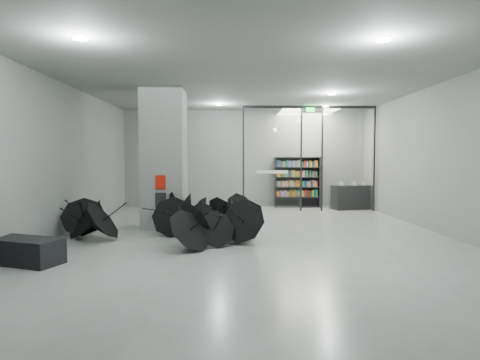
{
  "coord_description": "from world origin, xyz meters",
  "views": [
    {
      "loc": [
        -0.5,
        -9.72,
        1.99
      ],
      "look_at": [
        -0.3,
        1.5,
        1.4
      ],
      "focal_mm": 30.04,
      "sensor_mm": 36.0,
      "label": 1
    }
  ],
  "objects_px": {
    "umbrella_cluster": "(176,224)",
    "column": "(164,159)",
    "shop_counter": "(352,197)",
    "bookshelf": "(297,182)",
    "bench": "(23,251)"
  },
  "relations": [
    {
      "from": "umbrella_cluster",
      "to": "column",
      "type": "bearing_deg",
      "value": 110.38
    },
    {
      "from": "shop_counter",
      "to": "bookshelf",
      "type": "bearing_deg",
      "value": 146.99
    },
    {
      "from": "bookshelf",
      "to": "shop_counter",
      "type": "xyz_separation_m",
      "value": [
        2.06,
        -0.71,
        -0.56
      ]
    },
    {
      "from": "shop_counter",
      "to": "umbrella_cluster",
      "type": "distance_m",
      "value": 8.25
    },
    {
      "from": "column",
      "to": "bookshelf",
      "type": "height_order",
      "value": "column"
    },
    {
      "from": "bench",
      "to": "shop_counter",
      "type": "height_order",
      "value": "shop_counter"
    },
    {
      "from": "bookshelf",
      "to": "umbrella_cluster",
      "type": "bearing_deg",
      "value": -120.54
    },
    {
      "from": "bench",
      "to": "shop_counter",
      "type": "distance_m",
      "value": 11.93
    },
    {
      "from": "column",
      "to": "umbrella_cluster",
      "type": "bearing_deg",
      "value": -69.62
    },
    {
      "from": "shop_counter",
      "to": "column",
      "type": "bearing_deg",
      "value": -163.02
    },
    {
      "from": "column",
      "to": "bench",
      "type": "distance_m",
      "value": 4.89
    },
    {
      "from": "bench",
      "to": "column",
      "type": "bearing_deg",
      "value": 84.55
    },
    {
      "from": "umbrella_cluster",
      "to": "bench",
      "type": "bearing_deg",
      "value": -133.07
    },
    {
      "from": "bench",
      "to": "bookshelf",
      "type": "relative_size",
      "value": 0.73
    },
    {
      "from": "shop_counter",
      "to": "umbrella_cluster",
      "type": "height_order",
      "value": "umbrella_cluster"
    }
  ]
}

